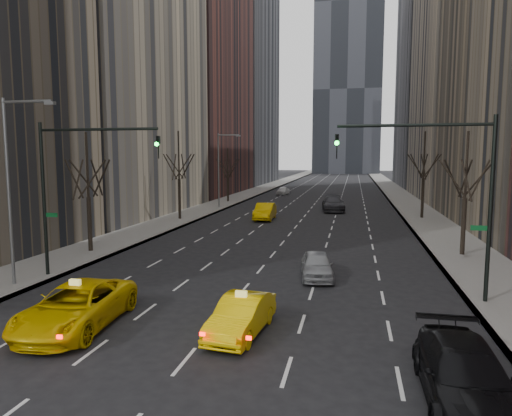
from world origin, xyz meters
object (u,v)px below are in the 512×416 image
Objects in this scene: taxi_sedan at (241,316)px; silver_sedan_ahead at (317,265)px; taxi_suv at (76,306)px; parked_suv_black at (465,376)px.

silver_sedan_ahead is at bearing 81.93° from taxi_sedan.
taxi_suv reaches higher than taxi_sedan.
silver_sedan_ahead is (8.26, 9.00, -0.13)m from taxi_suv.
taxi_suv is 6.24m from taxi_sedan.
taxi_sedan is 0.79× the size of parked_suv_black.
parked_suv_black is (4.74, -11.66, 0.09)m from silver_sedan_ahead.
taxi_suv is at bearing -140.40° from silver_sedan_ahead.
taxi_sedan is at bearing 1.80° from taxi_suv.
taxi_sedan reaches higher than silver_sedan_ahead.
silver_sedan_ahead is 0.76× the size of parked_suv_black.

